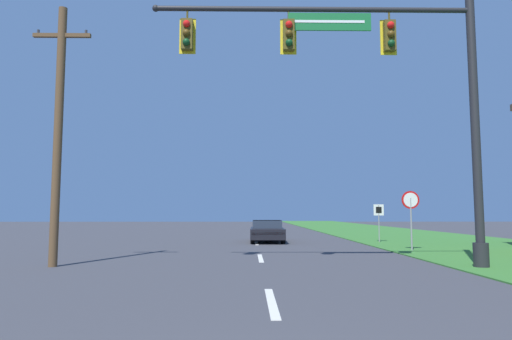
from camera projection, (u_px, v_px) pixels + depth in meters
grass_verge_right at (403, 235)px, 32.31m from camera, size 10.00×110.00×0.04m
road_center_line at (257, 243)px, 24.18m from camera, size 0.16×34.80×0.01m
signal_mast at (387, 84)px, 13.79m from camera, size 9.99×0.47×8.68m
car_ahead at (267, 231)px, 25.42m from camera, size 1.90×4.52×1.19m
stop_sign at (411, 207)px, 19.41m from camera, size 0.76×0.07×2.50m
route_sign_post at (379, 214)px, 24.77m from camera, size 0.55×0.06×2.03m
utility_pole_near at (58, 129)px, 14.09m from camera, size 1.80×0.26×8.09m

